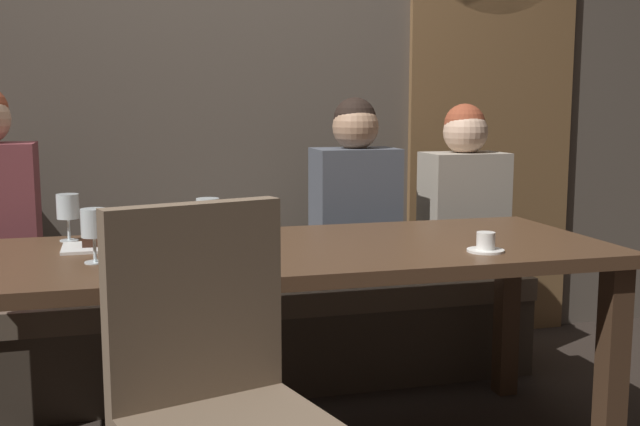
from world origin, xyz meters
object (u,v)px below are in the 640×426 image
chair_near_side (215,388)px  fork_on_table (136,244)px  diner_far_end (464,193)px  wine_glass_far_right (68,209)px  espresso_cup (486,244)px  wine_glass_end_right (208,213)px  diner_bearded (355,193)px  dining_table (283,273)px  wine_glass_end_left (94,226)px  dessert_plate (93,244)px  banquette_bench (249,335)px

chair_near_side → fork_on_table: (-0.15, 0.89, 0.18)m
chair_near_side → diner_far_end: diner_far_end is taller
chair_near_side → wine_glass_far_right: chair_near_side is taller
chair_near_side → espresso_cup: bearing=27.3°
wine_glass_end_right → espresso_cup: size_ratio=1.37×
fork_on_table → diner_bearded: bearing=23.7°
dining_table → wine_glass_end_left: 0.63m
espresso_cup → fork_on_table: 1.16m
diner_bearded → dessert_plate: size_ratio=4.15×
diner_bearded → dessert_plate: 1.23m
diner_far_end → dessert_plate: (-1.60, -0.58, -0.05)m
fork_on_table → dining_table: bearing=-26.3°
wine_glass_far_right → wine_glass_end_right: same height
dessert_plate → diner_far_end: bearing=19.8°
espresso_cup → dessert_plate: espresso_cup is taller
diner_bearded → espresso_cup: 0.97m
wine_glass_far_right → espresso_cup: bearing=-22.9°
chair_near_side → diner_bearded: bearing=60.9°
wine_glass_end_left → dessert_plate: wine_glass_end_left is taller
dining_table → wine_glass_end_left: bearing=-171.4°
dining_table → chair_near_side: (-0.32, -0.72, -0.09)m
chair_near_side → dessert_plate: size_ratio=5.16×
espresso_cup → diner_far_end: bearing=68.2°
wine_glass_end_left → espresso_cup: size_ratio=1.37×
dessert_plate → banquette_bench: bearing=42.6°
wine_glass_end_left → diner_bearded: bearing=37.0°
diner_bearded → espresso_cup: diner_bearded is taller
chair_near_side → wine_glass_end_right: bearing=83.9°
dessert_plate → dining_table: bearing=-13.4°
wine_glass_far_right → dessert_plate: size_ratio=0.86×
wine_glass_end_right → espresso_cup: 0.91m
diner_bearded → wine_glass_far_right: diner_bearded is taller
diner_far_end → espresso_cup: (-0.38, -0.96, -0.04)m
chair_near_side → wine_glass_end_left: 0.75m
wine_glass_far_right → wine_glass_end_right: (0.45, -0.24, 0.00)m
banquette_bench → chair_near_side: 1.50m
wine_glass_end_right → dessert_plate: size_ratio=0.86×
banquette_bench → wine_glass_end_left: bearing=-127.0°
chair_near_side → wine_glass_end_left: (-0.27, 0.63, 0.29)m
wine_glass_far_right → dessert_plate: wine_glass_far_right is taller
diner_bearded → wine_glass_far_right: 1.24m
diner_far_end → wine_glass_end_right: (-1.24, -0.65, 0.05)m
banquette_bench → fork_on_table: 0.87m
diner_bearded → wine_glass_far_right: size_ratio=4.80×
dining_table → diner_bearded: (0.48, 0.72, 0.17)m
diner_far_end → diner_bearded: bearing=179.9°
wine_glass_far_right → dessert_plate: (0.08, -0.17, -0.10)m
chair_near_side → dessert_plate: bearing=108.1°
dining_table → wine_glass_end_right: 0.32m
dining_table → chair_near_side: size_ratio=2.24×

